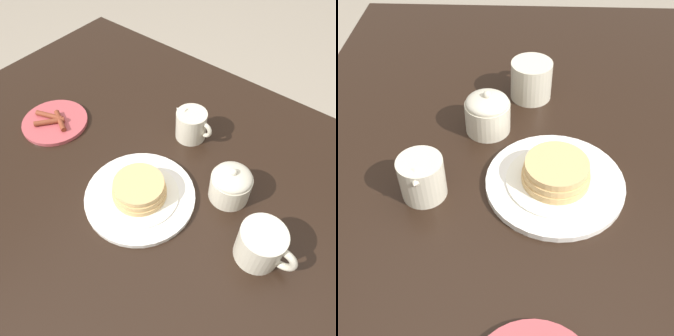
% 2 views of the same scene
% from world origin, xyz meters
% --- Properties ---
extents(ground_plane, '(8.00, 8.00, 0.00)m').
position_xyz_m(ground_plane, '(0.00, 0.00, 0.00)').
color(ground_plane, gray).
extents(dining_table, '(1.41, 0.98, 0.75)m').
position_xyz_m(dining_table, '(0.00, 0.00, 0.64)').
color(dining_table, black).
rests_on(dining_table, ground_plane).
extents(pancake_plate, '(0.25, 0.25, 0.06)m').
position_xyz_m(pancake_plate, '(-0.03, -0.04, 0.76)').
color(pancake_plate, white).
rests_on(pancake_plate, dining_table).
extents(side_plate_bacon, '(0.18, 0.18, 0.02)m').
position_xyz_m(side_plate_bacon, '(-0.37, -0.01, 0.75)').
color(side_plate_bacon, '#B2474C').
rests_on(side_plate_bacon, dining_table).
extents(coffee_mug, '(0.12, 0.09, 0.08)m').
position_xyz_m(coffee_mug, '(0.25, -0.00, 0.79)').
color(coffee_mug, beige).
rests_on(coffee_mug, dining_table).
extents(creamer_pitcher, '(0.12, 0.08, 0.09)m').
position_xyz_m(creamer_pitcher, '(-0.05, 0.19, 0.79)').
color(creamer_pitcher, beige).
rests_on(creamer_pitcher, dining_table).
extents(sugar_bowl, '(0.09, 0.09, 0.09)m').
position_xyz_m(sugar_bowl, '(0.13, 0.09, 0.79)').
color(sugar_bowl, beige).
rests_on(sugar_bowl, dining_table).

